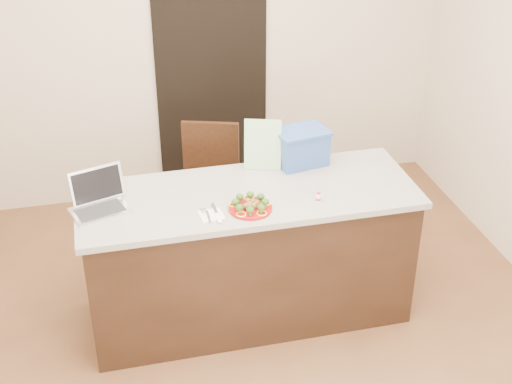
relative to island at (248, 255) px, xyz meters
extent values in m
plane|color=brown|center=(0.00, -0.25, -0.46)|extent=(4.00, 4.00, 0.00)
plane|color=beige|center=(0.00, 1.75, 0.89)|extent=(4.00, 0.00, 4.00)
cube|color=black|center=(0.10, 1.73, 0.54)|extent=(0.90, 0.02, 2.00)
cube|color=black|center=(0.00, 0.00, -0.02)|extent=(2.00, 0.70, 0.88)
cube|color=beige|center=(0.00, 0.00, 0.44)|extent=(2.06, 0.76, 0.04)
cylinder|color=maroon|center=(-0.03, -0.20, 0.47)|extent=(0.26, 0.26, 0.02)
torus|color=maroon|center=(-0.03, -0.20, 0.47)|extent=(0.25, 0.25, 0.01)
sphere|color=brown|center=(-0.03, -0.20, 0.49)|extent=(0.04, 0.04, 0.04)
sphere|color=brown|center=(-0.06, -0.21, 0.49)|extent=(0.04, 0.04, 0.04)
sphere|color=brown|center=(-0.04, -0.23, 0.49)|extent=(0.04, 0.04, 0.04)
sphere|color=brown|center=(-0.01, -0.22, 0.49)|extent=(0.04, 0.04, 0.04)
sphere|color=brown|center=(0.00, -0.20, 0.49)|extent=(0.04, 0.04, 0.04)
sphere|color=brown|center=(-0.01, -0.17, 0.49)|extent=(0.04, 0.04, 0.04)
sphere|color=brown|center=(-0.04, -0.16, 0.49)|extent=(0.04, 0.04, 0.04)
ellipsoid|color=#204612|center=(-0.01, -0.11, 0.51)|extent=(0.05, 0.05, 0.04)
ellipsoid|color=#204612|center=(-0.08, -0.12, 0.51)|extent=(0.05, 0.05, 0.04)
ellipsoid|color=#204612|center=(-0.12, -0.18, 0.51)|extent=(0.05, 0.05, 0.04)
ellipsoid|color=#204612|center=(-0.11, -0.24, 0.51)|extent=(0.05, 0.05, 0.04)
ellipsoid|color=#204612|center=(-0.05, -0.28, 0.51)|extent=(0.05, 0.05, 0.04)
ellipsoid|color=#204612|center=(0.01, -0.27, 0.51)|extent=(0.05, 0.05, 0.04)
ellipsoid|color=#204612|center=(0.05, -0.21, 0.51)|extent=(0.05, 0.05, 0.04)
ellipsoid|color=#204612|center=(0.04, -0.15, 0.51)|extent=(0.05, 0.05, 0.04)
torus|color=yellow|center=(-0.02, -0.10, 0.48)|extent=(0.06, 0.06, 0.01)
torus|color=yellow|center=(-0.12, -0.15, 0.48)|extent=(0.06, 0.06, 0.01)
torus|color=yellow|center=(-0.10, -0.27, 0.48)|extent=(0.06, 0.06, 0.01)
torus|color=yellow|center=(0.02, -0.28, 0.48)|extent=(0.06, 0.06, 0.01)
torus|color=yellow|center=(0.07, -0.18, 0.48)|extent=(0.06, 0.06, 0.01)
cube|color=white|center=(-0.26, -0.21, 0.46)|extent=(0.14, 0.14, 0.01)
cube|color=#BABABF|center=(-0.28, -0.23, 0.47)|extent=(0.02, 0.13, 0.00)
cube|color=#BABABF|center=(-0.28, -0.16, 0.47)|extent=(0.03, 0.05, 0.00)
cube|color=white|center=(-0.23, -0.26, 0.47)|extent=(0.02, 0.10, 0.01)
cube|color=#BABABF|center=(-0.23, -0.15, 0.47)|extent=(0.02, 0.12, 0.00)
cylinder|color=white|center=(0.38, -0.21, 0.48)|extent=(0.03, 0.03, 0.04)
cylinder|color=white|center=(0.38, -0.21, 0.51)|extent=(0.02, 0.02, 0.01)
cylinder|color=#C8153E|center=(0.38, -0.21, 0.52)|extent=(0.02, 0.02, 0.01)
cylinder|color=#C8153E|center=(0.38, -0.21, 0.48)|extent=(0.03, 0.03, 0.02)
cube|color=silver|center=(-0.88, -0.02, 0.46)|extent=(0.37, 0.31, 0.01)
cube|color=silver|center=(-0.88, 0.10, 0.58)|extent=(0.32, 0.15, 0.21)
cube|color=black|center=(-0.88, 0.09, 0.58)|extent=(0.29, 0.13, 0.18)
cube|color=#242426|center=(-0.88, -0.02, 0.47)|extent=(0.30, 0.23, 0.00)
cube|color=white|center=(0.16, 0.28, 0.62)|extent=(0.24, 0.12, 0.33)
cube|color=#284B93|center=(0.42, 0.29, 0.57)|extent=(0.35, 0.27, 0.22)
cube|color=#284B93|center=(0.42, 0.29, 0.69)|extent=(0.37, 0.30, 0.02)
cube|color=#351C10|center=(-0.05, 0.82, -0.02)|extent=(0.53, 0.53, 0.04)
cube|color=#351C10|center=(-0.05, 1.01, 0.24)|extent=(0.41, 0.17, 0.48)
cylinder|color=#351C10|center=(-0.23, 0.64, -0.24)|extent=(0.04, 0.04, 0.45)
cylinder|color=#351C10|center=(0.13, 0.64, -0.24)|extent=(0.04, 0.04, 0.45)
cylinder|color=#351C10|center=(-0.23, 1.00, -0.24)|extent=(0.04, 0.04, 0.45)
cylinder|color=#351C10|center=(0.13, 1.00, -0.24)|extent=(0.04, 0.04, 0.45)
camera|label=1|loc=(-0.83, -3.63, 2.61)|focal=50.00mm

